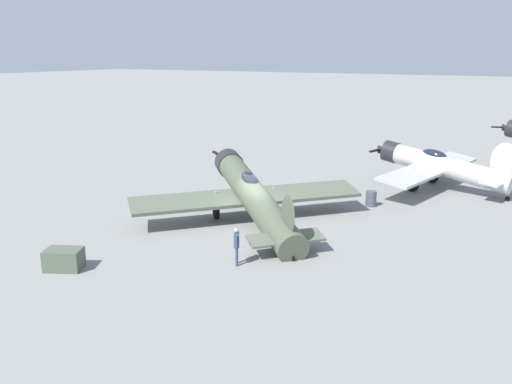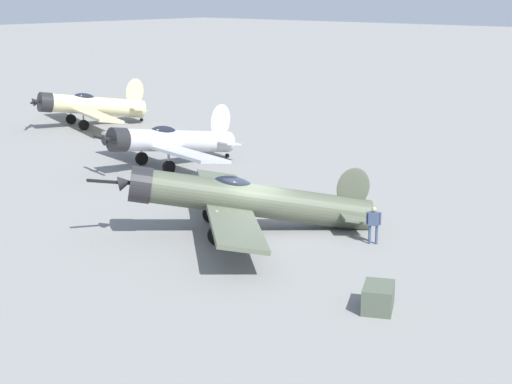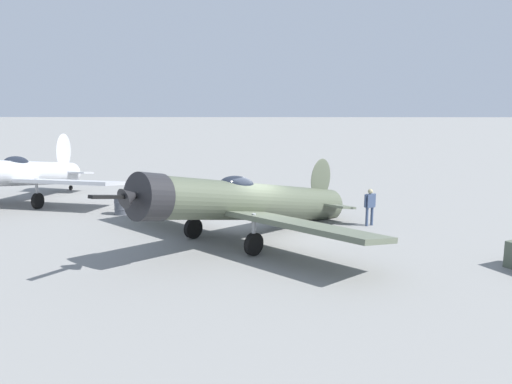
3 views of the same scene
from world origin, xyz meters
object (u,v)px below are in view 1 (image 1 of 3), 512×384
Objects in this scene: ground_crew_mechanic at (237,243)px; fuel_drum at (371,199)px; airplane_mid_apron at (439,165)px; airplane_foreground at (253,196)px; equipment_crate at (64,259)px.

fuel_drum is at bearing -131.06° from ground_crew_mechanic.
airplane_mid_apron is 12.93× the size of fuel_drum.
airplane_foreground reaches higher than fuel_drum.
airplane_mid_apron is 6.57× the size of equipment_crate.
ground_crew_mechanic is at bearing 169.97° from fuel_drum.
fuel_drum is at bearing -27.16° from equipment_crate.
fuel_drum is at bearing 78.32° from airplane_mid_apron.
airplane_foreground is 6.04× the size of equipment_crate.
ground_crew_mechanic is at bearing 86.39° from airplane_mid_apron.
airplane_mid_apron is at bearing -22.56° from fuel_drum.
ground_crew_mechanic is (-17.33, 4.48, -0.61)m from airplane_mid_apron.
airplane_foreground is at bearing 71.64° from airplane_mid_apron.
equipment_crate is 17.25m from fuel_drum.
airplane_foreground reaches higher than ground_crew_mechanic.
airplane_foreground is at bearing -97.44° from ground_crew_mechanic.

